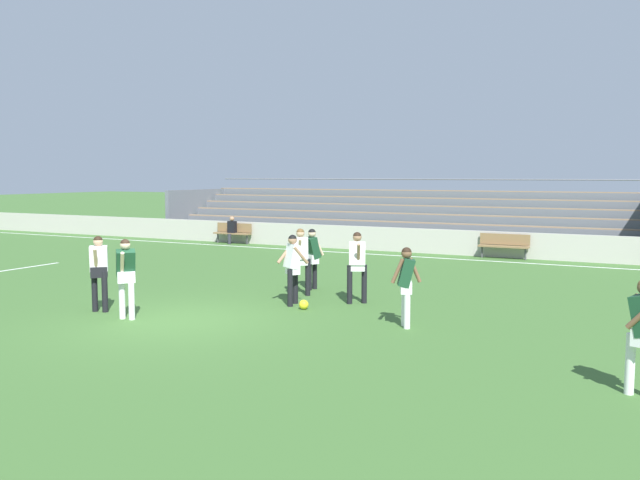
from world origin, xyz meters
The scene contains 16 objects.
ground_plane centered at (0.00, 0.00, 0.00)m, with size 160.00×160.00×0.00m, color #3D662D.
field_line_sideline centered at (0.00, 12.68, 0.00)m, with size 44.00×0.12×0.01m, color white.
field_line_penalty_mark centered at (-9.59, 3.24, 0.00)m, with size 0.12×4.40×0.01m, color white.
sideline_wall centered at (0.00, 13.94, 0.48)m, with size 48.00×0.16×0.96m, color #BCB7AD.
bleacher_stand centered at (-1.87, 17.20, 1.22)m, with size 21.32×5.22×2.87m.
bench_far_left centered at (4.06, 13.63, 0.55)m, with size 1.80×0.40×0.90m.
bench_centre_sideline centered at (-7.83, 13.63, 0.55)m, with size 1.80×0.40×0.90m.
spectator_seated centered at (-7.83, 13.52, 0.70)m, with size 0.36×0.42×1.21m.
player_white_deep_cover centered at (2.63, 3.45, 1.02)m, with size 0.46×0.72×1.71m.
player_white_wide_left centered at (1.36, 2.60, 0.99)m, with size 0.72×0.49×1.66m.
player_dark_dropping_back centered at (0.80, 4.67, 0.97)m, with size 0.60×0.49×1.63m.
player_dark_pressing_high centered at (4.50, 1.63, 0.96)m, with size 0.55×0.48×1.62m.
player_dark_challenging centered at (-1.04, -0.33, 1.03)m, with size 0.54×0.66×1.72m.
player_white_trailing_run centered at (0.95, 3.73, 1.03)m, with size 0.49×0.71×1.71m.
player_white_on_ball centered at (-2.12, -0.02, 1.02)m, with size 0.47×0.66×1.71m.
soccer_ball centered at (1.83, 2.27, 0.11)m, with size 0.22×0.22×0.22m, color yellow.
Camera 1 is at (8.83, -10.80, 3.07)m, focal length 37.05 mm.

